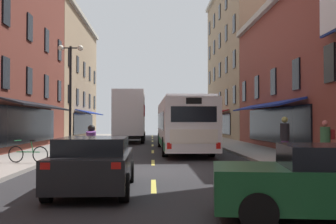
{
  "coord_description": "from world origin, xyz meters",
  "views": [
    {
      "loc": [
        -0.05,
        -14.94,
        1.77
      ],
      "look_at": [
        0.78,
        6.43,
        2.27
      ],
      "focal_mm": 44.34,
      "sensor_mm": 36.0,
      "label": 1
    }
  ],
  "objects": [
    {
      "name": "sidewalk_right",
      "position": [
        5.9,
        0.0,
        0.07
      ],
      "size": [
        3.0,
        80.0,
        0.14
      ],
      "primitive_type": "cube",
      "color": "gray",
      "rests_on": "ground"
    },
    {
      "name": "bicycle_mid",
      "position": [
        -4.95,
        1.69,
        0.5
      ],
      "size": [
        1.68,
        0.55,
        0.91
      ],
      "color": "black",
      "rests_on": "sidewalk_left"
    },
    {
      "name": "lane_centre_dashes",
      "position": [
        0.0,
        -0.25,
        0.0
      ],
      "size": [
        0.14,
        73.9,
        0.01
      ],
      "color": "#DBCC4C",
      "rests_on": "ground"
    },
    {
      "name": "pedestrian_far",
      "position": [
        5.16,
        1.12,
        1.09
      ],
      "size": [
        0.36,
        0.36,
        1.82
      ],
      "rotation": [
        0.0,
        0.0,
        0.28
      ],
      "color": "#66387F",
      "rests_on": "sidewalk_right"
    },
    {
      "name": "box_truck",
      "position": [
        -1.89,
        19.84,
        2.15
      ],
      "size": [
        2.5,
        7.79,
        4.25
      ],
      "color": "white",
      "rests_on": "ground"
    },
    {
      "name": "street_lamp_twin",
      "position": [
        -4.66,
        8.61,
        3.42
      ],
      "size": [
        1.42,
        0.32,
        5.96
      ],
      "color": "black",
      "rests_on": "sidewalk_left"
    },
    {
      "name": "motorcycle_rider",
      "position": [
        -2.19,
        -0.18,
        0.71
      ],
      "size": [
        0.62,
        2.07,
        1.66
      ],
      "color": "black",
      "rests_on": "ground"
    },
    {
      "name": "pedestrian_near",
      "position": [
        6.33,
        0.04,
        1.03
      ],
      "size": [
        0.52,
        0.36,
        1.68
      ],
      "rotation": [
        0.0,
        0.0,
        1.75
      ],
      "color": "#4C4C51",
      "rests_on": "sidewalk_right"
    },
    {
      "name": "transit_bus",
      "position": [
        1.75,
        9.7,
        1.61
      ],
      "size": [
        2.75,
        12.54,
        3.06
      ],
      "color": "white",
      "rests_on": "ground"
    },
    {
      "name": "sedan_mid",
      "position": [
        -1.51,
        -4.31,
        0.71
      ],
      "size": [
        1.94,
        4.41,
        1.37
      ],
      "color": "black",
      "rests_on": "ground"
    },
    {
      "name": "ground_plane",
      "position": [
        0.0,
        0.0,
        -0.05
      ],
      "size": [
        34.8,
        80.0,
        0.1
      ],
      "primitive_type": "cube",
      "color": "#28282B"
    }
  ]
}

